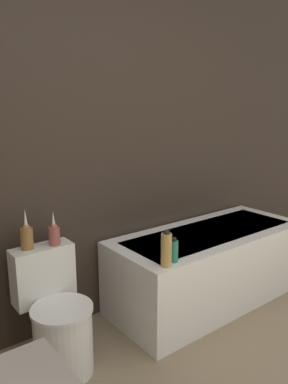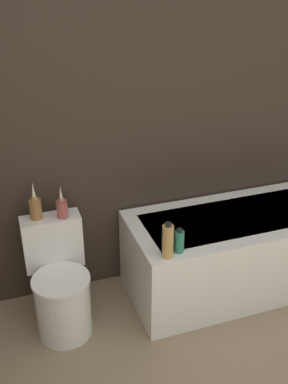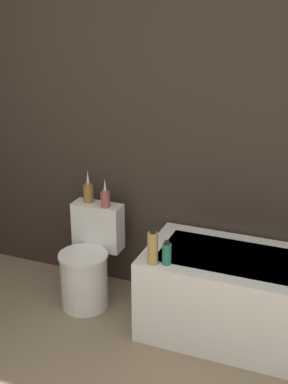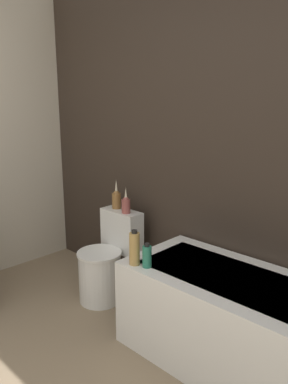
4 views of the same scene
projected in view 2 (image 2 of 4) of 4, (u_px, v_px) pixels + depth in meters
The scene contains 7 objects.
wall_back_tiled at pixel (122, 107), 2.86m from camera, with size 6.40×0.06×2.60m.
bathtub at pixel (243, 249), 3.21m from camera, with size 1.64×0.68×0.58m.
toilet at pixel (60, 287), 2.82m from camera, with size 0.37×0.50×0.71m.
vase_gold at pixel (35, 206), 2.74m from camera, with size 0.07×0.07×0.25m.
vase_silver at pixel (62, 207), 2.75m from camera, with size 0.07×0.07×0.21m.
shampoo_bottle_tall at pixel (168, 241), 2.59m from camera, with size 0.07×0.07×0.23m.
shampoo_bottle_short at pixel (179, 241), 2.66m from camera, with size 0.06×0.06×0.16m.
Camera 2 is at (-0.78, -0.57, 2.13)m, focal length 42.00 mm.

